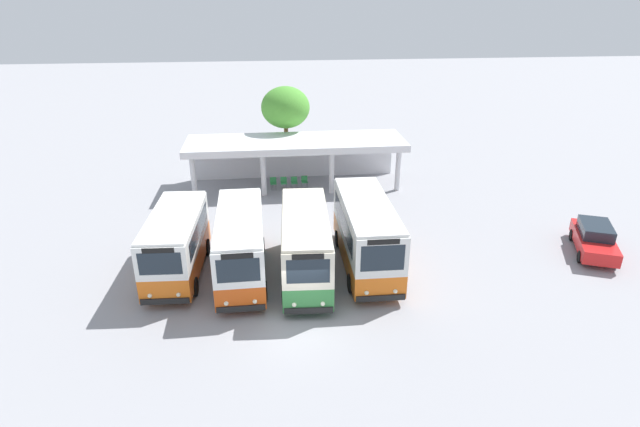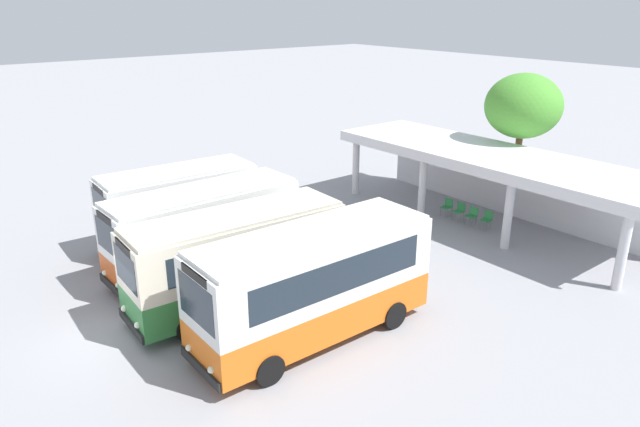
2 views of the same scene
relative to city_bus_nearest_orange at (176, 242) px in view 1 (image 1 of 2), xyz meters
name	(u,v)px [view 1 (image 1 of 2)]	position (x,y,z in m)	size (l,w,h in m)	color
ground_plane	(299,325)	(5.64, -4.90, -1.80)	(180.00, 180.00, 0.00)	#939399
city_bus_nearest_orange	(176,242)	(0.00, 0.00, 0.00)	(2.59, 6.61, 3.26)	black
city_bus_second_in_row	(240,243)	(3.13, -0.49, 0.02)	(2.43, 7.44, 3.30)	black
city_bus_middle_cream	(305,244)	(6.26, -0.92, 0.05)	(2.59, 7.53, 3.35)	black
city_bus_fourth_amber	(366,232)	(9.39, -0.16, 0.14)	(2.52, 7.76, 3.53)	black
parked_car_flank	(594,239)	(21.92, -0.01, -0.97)	(3.29, 4.70, 1.62)	black
terminal_canopy	(295,149)	(6.64, 12.69, 0.76)	(15.42, 4.60, 3.40)	silver
waiting_chair_end_by_column	(273,182)	(4.94, 11.50, -1.28)	(0.46, 0.46, 0.86)	slate
waiting_chair_second_from_end	(284,182)	(5.69, 11.49, -1.28)	(0.46, 0.46, 0.86)	slate
waiting_chair_middle_seat	(294,182)	(6.44, 11.46, -1.28)	(0.46, 0.46, 0.86)	slate
waiting_chair_fourth_seat	(304,181)	(7.19, 11.56, -1.28)	(0.46, 0.46, 0.86)	slate
roadside_tree_behind_canopy	(285,108)	(6.10, 15.12, 3.26)	(3.62, 3.62, 6.63)	brown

